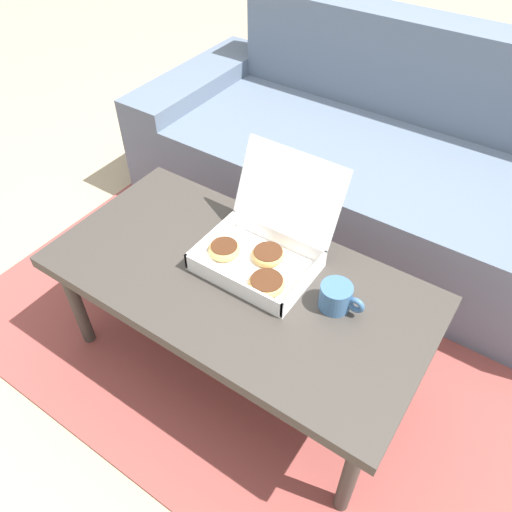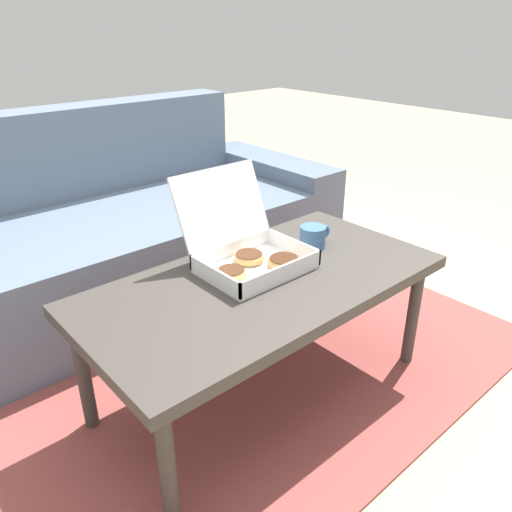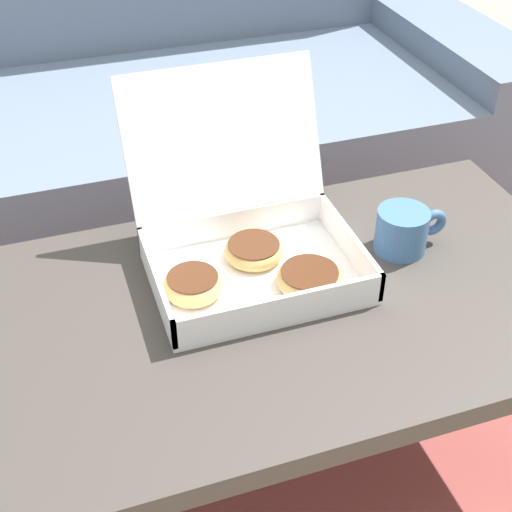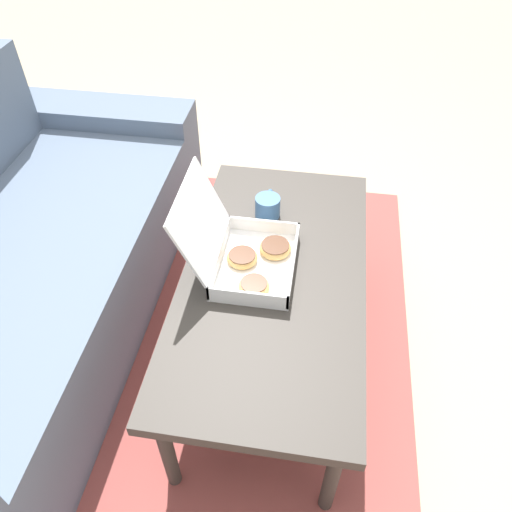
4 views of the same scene
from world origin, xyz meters
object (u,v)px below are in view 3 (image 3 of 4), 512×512
(coffee_table, at_px, (254,325))
(pastry_box, at_px, (248,242))
(couch, at_px, (141,128))
(coffee_mug, at_px, (403,230))

(coffee_table, bearing_deg, pastry_box, 77.55)
(couch, height_order, pastry_box, couch)
(pastry_box, bearing_deg, couch, 91.36)
(coffee_table, relative_size, pastry_box, 3.29)
(coffee_table, distance_m, pastry_box, 0.14)
(couch, xyz_separation_m, coffee_table, (0.00, -1.02, 0.13))
(pastry_box, xyz_separation_m, coffee_mug, (0.28, -0.04, -0.02))
(pastry_box, height_order, coffee_mug, pastry_box)
(couch, distance_m, pastry_box, 0.95)
(coffee_table, height_order, pastry_box, pastry_box)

